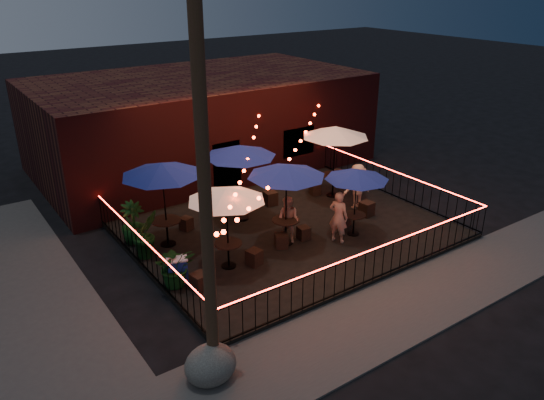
{
  "coord_description": "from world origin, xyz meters",
  "views": [
    {
      "loc": [
        -9.61,
        -10.86,
        8.09
      ],
      "look_at": [
        -0.77,
        1.84,
        1.46
      ],
      "focal_mm": 35.0,
      "sensor_mm": 36.0,
      "label": 1
    }
  ],
  "objects_px": {
    "cafe_table_5": "(335,133)",
    "cooler": "(178,270)",
    "utility_pole": "(206,208)",
    "cafe_table_3": "(240,152)",
    "cafe_table_1": "(162,170)",
    "cafe_table_2": "(286,171)",
    "cafe_table_4": "(357,175)",
    "cafe_table_0": "(226,196)",
    "boulder": "(211,365)"
  },
  "relations": [
    {
      "from": "cafe_table_5",
      "to": "cooler",
      "type": "height_order",
      "value": "cafe_table_5"
    },
    {
      "from": "cafe_table_5",
      "to": "utility_pole",
      "type": "bearing_deg",
      "value": -145.09
    },
    {
      "from": "cafe_table_3",
      "to": "cafe_table_5",
      "type": "bearing_deg",
      "value": -2.99
    },
    {
      "from": "utility_pole",
      "to": "cafe_table_5",
      "type": "height_order",
      "value": "utility_pole"
    },
    {
      "from": "cafe_table_1",
      "to": "cafe_table_2",
      "type": "distance_m",
      "value": 3.75
    },
    {
      "from": "cafe_table_4",
      "to": "cafe_table_5",
      "type": "bearing_deg",
      "value": 60.98
    },
    {
      "from": "utility_pole",
      "to": "cafe_table_2",
      "type": "relative_size",
      "value": 2.54
    },
    {
      "from": "cafe_table_4",
      "to": "cooler",
      "type": "height_order",
      "value": "cafe_table_4"
    },
    {
      "from": "cafe_table_2",
      "to": "cafe_table_5",
      "type": "height_order",
      "value": "cafe_table_5"
    },
    {
      "from": "cafe_table_1",
      "to": "cafe_table_0",
      "type": "bearing_deg",
      "value": -68.72
    },
    {
      "from": "cafe_table_1",
      "to": "cafe_table_2",
      "type": "xyz_separation_m",
      "value": [
        3.13,
        -2.06,
        -0.08
      ]
    },
    {
      "from": "cooler",
      "to": "utility_pole",
      "type": "bearing_deg",
      "value": -83.74
    },
    {
      "from": "cafe_table_3",
      "to": "cafe_table_5",
      "type": "distance_m",
      "value": 4.02
    },
    {
      "from": "utility_pole",
      "to": "cafe_table_3",
      "type": "relative_size",
      "value": 2.52
    },
    {
      "from": "cafe_table_0",
      "to": "boulder",
      "type": "bearing_deg",
      "value": -125.39
    },
    {
      "from": "cafe_table_0",
      "to": "cafe_table_3",
      "type": "xyz_separation_m",
      "value": [
        2.04,
        2.57,
        0.21
      ]
    },
    {
      "from": "boulder",
      "to": "cafe_table_4",
      "type": "bearing_deg",
      "value": 24.19
    },
    {
      "from": "utility_pole",
      "to": "cafe_table_2",
      "type": "height_order",
      "value": "utility_pole"
    },
    {
      "from": "cafe_table_4",
      "to": "cafe_table_5",
      "type": "distance_m",
      "value": 3.35
    },
    {
      "from": "cafe_table_5",
      "to": "cooler",
      "type": "relative_size",
      "value": 4.06
    },
    {
      "from": "cafe_table_0",
      "to": "cafe_table_3",
      "type": "relative_size",
      "value": 0.78
    },
    {
      "from": "cafe_table_3",
      "to": "cafe_table_4",
      "type": "xyz_separation_m",
      "value": [
        2.41,
        -3.11,
        -0.4
      ]
    },
    {
      "from": "cafe_table_0",
      "to": "cafe_table_2",
      "type": "height_order",
      "value": "cafe_table_2"
    },
    {
      "from": "cafe_table_4",
      "to": "cooler",
      "type": "distance_m",
      "value": 6.31
    },
    {
      "from": "utility_pole",
      "to": "cafe_table_0",
      "type": "distance_m",
      "value": 4.68
    },
    {
      "from": "cafe_table_1",
      "to": "boulder",
      "type": "height_order",
      "value": "cafe_table_1"
    },
    {
      "from": "boulder",
      "to": "utility_pole",
      "type": "bearing_deg",
      "value": 38.1
    },
    {
      "from": "boulder",
      "to": "cafe_table_1",
      "type": "bearing_deg",
      "value": 73.69
    },
    {
      "from": "cafe_table_2",
      "to": "cafe_table_4",
      "type": "relative_size",
      "value": 1.33
    },
    {
      "from": "utility_pole",
      "to": "cafe_table_4",
      "type": "xyz_separation_m",
      "value": [
        6.95,
        3.08,
        -1.78
      ]
    },
    {
      "from": "cafe_table_3",
      "to": "cooler",
      "type": "bearing_deg",
      "value": -145.32
    },
    {
      "from": "cafe_table_4",
      "to": "cooler",
      "type": "bearing_deg",
      "value": 174.46
    },
    {
      "from": "cafe_table_2",
      "to": "boulder",
      "type": "relative_size",
      "value": 3.09
    },
    {
      "from": "utility_pole",
      "to": "boulder",
      "type": "height_order",
      "value": "utility_pole"
    },
    {
      "from": "cafe_table_2",
      "to": "boulder",
      "type": "bearing_deg",
      "value": -141.05
    },
    {
      "from": "cafe_table_3",
      "to": "cafe_table_5",
      "type": "height_order",
      "value": "cafe_table_5"
    },
    {
      "from": "cafe_table_2",
      "to": "cafe_table_3",
      "type": "distance_m",
      "value": 2.36
    },
    {
      "from": "utility_pole",
      "to": "cafe_table_3",
      "type": "xyz_separation_m",
      "value": [
        4.54,
        6.18,
        -1.38
      ]
    },
    {
      "from": "utility_pole",
      "to": "cafe_table_3",
      "type": "height_order",
      "value": "utility_pole"
    },
    {
      "from": "cooler",
      "to": "boulder",
      "type": "bearing_deg",
      "value": -85.39
    },
    {
      "from": "cafe_table_4",
      "to": "cooler",
      "type": "xyz_separation_m",
      "value": [
        -6.05,
        0.59,
        -1.68
      ]
    },
    {
      "from": "cafe_table_0",
      "to": "cafe_table_3",
      "type": "height_order",
      "value": "cafe_table_3"
    },
    {
      "from": "cafe_table_1",
      "to": "boulder",
      "type": "distance_m",
      "value": 6.66
    },
    {
      "from": "cafe_table_0",
      "to": "cooler",
      "type": "relative_size",
      "value": 3.25
    },
    {
      "from": "utility_pole",
      "to": "cafe_table_0",
      "type": "xyz_separation_m",
      "value": [
        2.5,
        3.62,
        -1.59
      ]
    },
    {
      "from": "cafe_table_3",
      "to": "cooler",
      "type": "relative_size",
      "value": 4.18
    },
    {
      "from": "cafe_table_0",
      "to": "cafe_table_1",
      "type": "relative_size",
      "value": 0.9
    },
    {
      "from": "cafe_table_1",
      "to": "cafe_table_3",
      "type": "bearing_deg",
      "value": 5.52
    },
    {
      "from": "cafe_table_1",
      "to": "cooler",
      "type": "distance_m",
      "value": 3.17
    },
    {
      "from": "cafe_table_3",
      "to": "cafe_table_4",
      "type": "height_order",
      "value": "cafe_table_3"
    }
  ]
}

